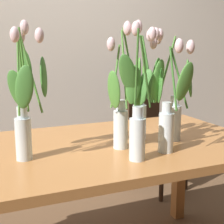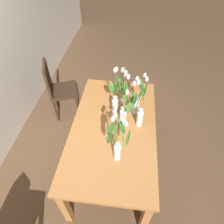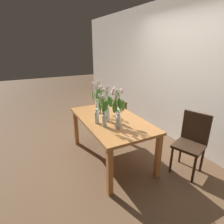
{
  "view_description": "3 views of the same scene",
  "coord_description": "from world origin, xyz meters",
  "px_view_note": "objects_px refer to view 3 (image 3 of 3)",
  "views": [
    {
      "loc": [
        -0.55,
        -1.45,
        1.21
      ],
      "look_at": [
        0.03,
        -0.08,
        0.91
      ],
      "focal_mm": 52.92,
      "sensor_mm": 36.0,
      "label": 1
    },
    {
      "loc": [
        -1.33,
        -0.14,
        2.34
      ],
      "look_at": [
        0.05,
        0.02,
        0.91
      ],
      "focal_mm": 31.09,
      "sensor_mm": 36.0,
      "label": 2
    },
    {
      "loc": [
        2.46,
        -1.23,
        1.87
      ],
      "look_at": [
        0.08,
        -0.02,
        0.88
      ],
      "focal_mm": 29.4,
      "sensor_mm": 36.0,
      "label": 3
    }
  ],
  "objects_px": {
    "tulip_vase_0": "(118,111)",
    "tulip_vase_4": "(104,116)",
    "pillar_candle": "(111,99)",
    "tulip_vase_5": "(118,116)",
    "tulip_vase_3": "(99,111)",
    "tulip_vase_1": "(107,109)",
    "side_table": "(115,106)",
    "dining_chair": "(192,140)",
    "table_lamp": "(115,89)",
    "dining_table": "(111,124)",
    "tulip_vase_2": "(98,99)"
  },
  "relations": [
    {
      "from": "tulip_vase_0",
      "to": "tulip_vase_4",
      "type": "height_order",
      "value": "tulip_vase_0"
    },
    {
      "from": "tulip_vase_0",
      "to": "pillar_candle",
      "type": "distance_m",
      "value": 1.87
    },
    {
      "from": "tulip_vase_5",
      "to": "pillar_candle",
      "type": "distance_m",
      "value": 1.99
    },
    {
      "from": "tulip_vase_0",
      "to": "tulip_vase_3",
      "type": "bearing_deg",
      "value": -125.05
    },
    {
      "from": "tulip_vase_1",
      "to": "tulip_vase_4",
      "type": "relative_size",
      "value": 1.16
    },
    {
      "from": "tulip_vase_1",
      "to": "side_table",
      "type": "height_order",
      "value": "tulip_vase_1"
    },
    {
      "from": "tulip_vase_5",
      "to": "side_table",
      "type": "xyz_separation_m",
      "value": [
        -1.69,
        0.84,
        -0.49
      ]
    },
    {
      "from": "tulip_vase_1",
      "to": "tulip_vase_4",
      "type": "distance_m",
      "value": 0.22
    },
    {
      "from": "dining_chair",
      "to": "table_lamp",
      "type": "distance_m",
      "value": 2.22
    },
    {
      "from": "dining_table",
      "to": "tulip_vase_2",
      "type": "relative_size",
      "value": 2.77
    },
    {
      "from": "dining_table",
      "to": "tulip_vase_2",
      "type": "distance_m",
      "value": 0.49
    },
    {
      "from": "tulip_vase_2",
      "to": "tulip_vase_3",
      "type": "xyz_separation_m",
      "value": [
        0.44,
        -0.17,
        -0.05
      ]
    },
    {
      "from": "tulip_vase_4",
      "to": "side_table",
      "type": "relative_size",
      "value": 0.92
    },
    {
      "from": "table_lamp",
      "to": "tulip_vase_2",
      "type": "bearing_deg",
      "value": -41.29
    },
    {
      "from": "tulip_vase_3",
      "to": "tulip_vase_5",
      "type": "relative_size",
      "value": 1.03
    },
    {
      "from": "dining_chair",
      "to": "pillar_candle",
      "type": "distance_m",
      "value": 2.29
    },
    {
      "from": "tulip_vase_0",
      "to": "pillar_candle",
      "type": "xyz_separation_m",
      "value": [
        -1.68,
        0.73,
        -0.36
      ]
    },
    {
      "from": "tulip_vase_4",
      "to": "tulip_vase_5",
      "type": "bearing_deg",
      "value": 61.66
    },
    {
      "from": "side_table",
      "to": "pillar_candle",
      "type": "bearing_deg",
      "value": -150.23
    },
    {
      "from": "tulip_vase_2",
      "to": "table_lamp",
      "type": "xyz_separation_m",
      "value": [
        -1.0,
        0.88,
        -0.12
      ]
    },
    {
      "from": "tulip_vase_3",
      "to": "table_lamp",
      "type": "height_order",
      "value": "tulip_vase_3"
    },
    {
      "from": "table_lamp",
      "to": "tulip_vase_1",
      "type": "bearing_deg",
      "value": -32.53
    },
    {
      "from": "tulip_vase_0",
      "to": "dining_chair",
      "type": "bearing_deg",
      "value": 58.06
    },
    {
      "from": "tulip_vase_4",
      "to": "dining_chair",
      "type": "bearing_deg",
      "value": 63.79
    },
    {
      "from": "tulip_vase_0",
      "to": "pillar_candle",
      "type": "bearing_deg",
      "value": 156.46
    },
    {
      "from": "tulip_vase_3",
      "to": "tulip_vase_5",
      "type": "xyz_separation_m",
      "value": [
        0.27,
        0.18,
        -0.01
      ]
    },
    {
      "from": "tulip_vase_5",
      "to": "side_table",
      "type": "distance_m",
      "value": 1.95
    },
    {
      "from": "tulip_vase_5",
      "to": "tulip_vase_1",
      "type": "bearing_deg",
      "value": -169.85
    },
    {
      "from": "pillar_candle",
      "to": "tulip_vase_5",
      "type": "bearing_deg",
      "value": -23.65
    },
    {
      "from": "table_lamp",
      "to": "tulip_vase_5",
      "type": "bearing_deg",
      "value": -26.85
    },
    {
      "from": "tulip_vase_0",
      "to": "tulip_vase_3",
      "type": "xyz_separation_m",
      "value": [
        -0.16,
        -0.23,
        -0.02
      ]
    },
    {
      "from": "tulip_vase_4",
      "to": "tulip_vase_5",
      "type": "height_order",
      "value": "tulip_vase_5"
    },
    {
      "from": "tulip_vase_1",
      "to": "tulip_vase_2",
      "type": "xyz_separation_m",
      "value": [
        -0.43,
        0.04,
        0.03
      ]
    },
    {
      "from": "tulip_vase_1",
      "to": "tulip_vase_3",
      "type": "height_order",
      "value": "tulip_vase_1"
    },
    {
      "from": "tulip_vase_1",
      "to": "tulip_vase_0",
      "type": "bearing_deg",
      "value": 30.94
    },
    {
      "from": "dining_table",
      "to": "table_lamp",
      "type": "bearing_deg",
      "value": 149.44
    },
    {
      "from": "dining_table",
      "to": "side_table",
      "type": "height_order",
      "value": "dining_table"
    },
    {
      "from": "dining_chair",
      "to": "table_lamp",
      "type": "height_order",
      "value": "table_lamp"
    },
    {
      "from": "tulip_vase_1",
      "to": "tulip_vase_5",
      "type": "xyz_separation_m",
      "value": [
        0.27,
        0.05,
        -0.03
      ]
    },
    {
      "from": "tulip_vase_3",
      "to": "side_table",
      "type": "relative_size",
      "value": 1.04
    },
    {
      "from": "dining_chair",
      "to": "tulip_vase_3",
      "type": "bearing_deg",
      "value": -122.57
    },
    {
      "from": "tulip_vase_4",
      "to": "pillar_candle",
      "type": "relative_size",
      "value": 6.73
    },
    {
      "from": "tulip_vase_3",
      "to": "tulip_vase_0",
      "type": "bearing_deg",
      "value": 54.95
    },
    {
      "from": "tulip_vase_2",
      "to": "tulip_vase_5",
      "type": "height_order",
      "value": "tulip_vase_2"
    },
    {
      "from": "tulip_vase_1",
      "to": "tulip_vase_4",
      "type": "height_order",
      "value": "tulip_vase_1"
    },
    {
      "from": "table_lamp",
      "to": "pillar_candle",
      "type": "height_order",
      "value": "table_lamp"
    },
    {
      "from": "tulip_vase_0",
      "to": "dining_chair",
      "type": "xyz_separation_m",
      "value": [
        0.59,
        0.95,
        -0.42
      ]
    },
    {
      "from": "pillar_candle",
      "to": "tulip_vase_2",
      "type": "bearing_deg",
      "value": -36.36
    },
    {
      "from": "tulip_vase_1",
      "to": "tulip_vase_4",
      "type": "xyz_separation_m",
      "value": [
        0.18,
        -0.13,
        -0.03
      ]
    },
    {
      "from": "dining_chair",
      "to": "side_table",
      "type": "bearing_deg",
      "value": -175.9
    }
  ]
}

